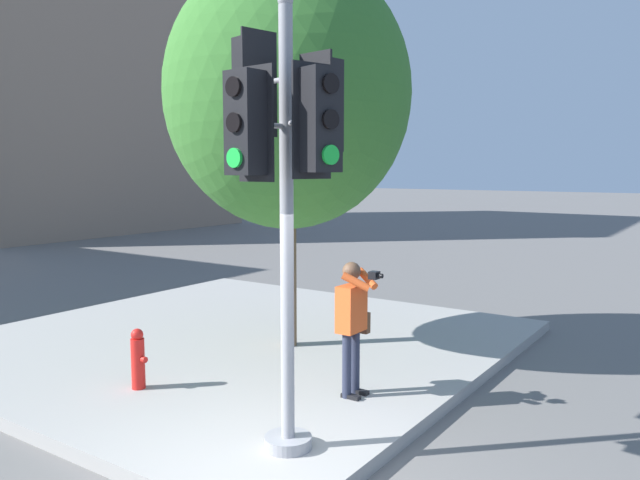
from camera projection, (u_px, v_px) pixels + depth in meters
The scene contains 6 objects.
sidewalk_corner at pixel (237, 342), 10.28m from camera, with size 8.00×8.00×0.17m.
traffic_signal_pole at pixel (286, 151), 5.85m from camera, with size 1.37×1.36×4.37m.
person_photographer at pixel (353, 316), 7.53m from camera, with size 0.58×0.54×1.65m.
street_tree at pixel (288, 94), 9.37m from camera, with size 3.70×3.70×5.92m.
fire_hydrant at pixel (138, 359), 7.83m from camera, with size 0.17×0.23×0.77m.
building_right at pixel (67, 47), 30.18m from camera, with size 13.87×10.20×17.53m.
Camera 1 is at (-4.01, -3.28, 2.92)m, focal length 35.00 mm.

